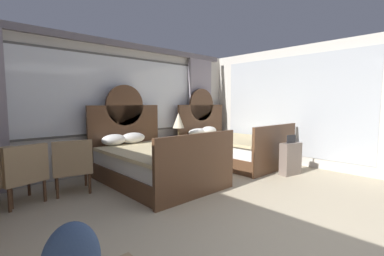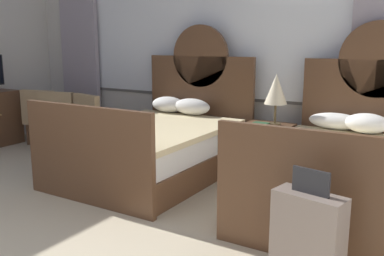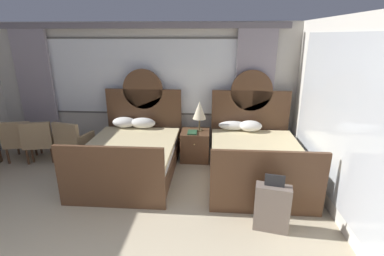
# 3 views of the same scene
# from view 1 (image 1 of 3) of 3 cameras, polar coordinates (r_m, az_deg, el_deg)

# --- Properties ---
(ground_plane) EXTENTS (24.00, 24.00, 0.00)m
(ground_plane) POSITION_cam_1_polar(r_m,az_deg,el_deg) (3.09, 30.11, -22.73)
(ground_plane) COLOR #BCAD8E
(wall_back_window) EXTENTS (6.41, 0.22, 2.70)m
(wall_back_window) POSITION_cam_1_polar(r_m,az_deg,el_deg) (5.77, -15.74, 5.24)
(wall_back_window) COLOR beige
(wall_back_window) RESTS_ON ground_plane
(wall_right_mirror) EXTENTS (0.08, 4.99, 2.70)m
(wall_right_mirror) POSITION_cam_1_polar(r_m,az_deg,el_deg) (6.46, 22.77, 4.38)
(wall_right_mirror) COLOR beige
(wall_right_mirror) RESTS_ON ground_plane
(bed_near_window) EXTENTS (1.59, 2.22, 1.79)m
(bed_near_window) POSITION_cam_1_polar(r_m,az_deg,el_deg) (4.85, -8.26, -7.24)
(bed_near_window) COLOR brown
(bed_near_window) RESTS_ON ground_plane
(bed_near_mirror) EXTENTS (1.59, 2.22, 1.79)m
(bed_near_mirror) POSITION_cam_1_polar(r_m,az_deg,el_deg) (6.35, 8.57, -4.22)
(bed_near_mirror) COLOR brown
(bed_near_mirror) RESTS_ON ground_plane
(nightstand_between_beds) EXTENTS (0.56, 0.59, 0.60)m
(nightstand_between_beds) POSITION_cam_1_polar(r_m,az_deg,el_deg) (6.04, -3.11, -5.26)
(nightstand_between_beds) COLOR brown
(nightstand_between_beds) RESTS_ON ground_plane
(table_lamp_on_nightstand) EXTENTS (0.27, 0.27, 0.60)m
(table_lamp_on_nightstand) POSITION_cam_1_polar(r_m,az_deg,el_deg) (6.05, -2.95, 1.60)
(table_lamp_on_nightstand) COLOR brown
(table_lamp_on_nightstand) RESTS_ON nightstand_between_beds
(book_on_nightstand) EXTENTS (0.18, 0.26, 0.03)m
(book_on_nightstand) POSITION_cam_1_polar(r_m,az_deg,el_deg) (5.87, -2.82, -2.45)
(book_on_nightstand) COLOR #285133
(book_on_nightstand) RESTS_ON nightstand_between_beds
(armchair_by_window_left) EXTENTS (0.67, 0.67, 0.86)m
(armchair_by_window_left) POSITION_cam_1_polar(r_m,az_deg,el_deg) (4.58, -24.51, -7.10)
(armchair_by_window_left) COLOR tan
(armchair_by_window_left) RESTS_ON ground_plane
(armchair_by_window_centre) EXTENTS (0.67, 0.67, 0.86)m
(armchair_by_window_centre) POSITION_cam_1_polar(r_m,az_deg,el_deg) (4.42, -33.02, -7.94)
(armchair_by_window_centre) COLOR tan
(armchair_by_window_centre) RESTS_ON ground_plane
(suitcase_on_floor) EXTENTS (0.48, 0.28, 0.80)m
(suitcase_on_floor) POSITION_cam_1_polar(r_m,az_deg,el_deg) (5.60, 20.55, -6.22)
(suitcase_on_floor) COLOR #75665B
(suitcase_on_floor) RESTS_ON ground_plane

